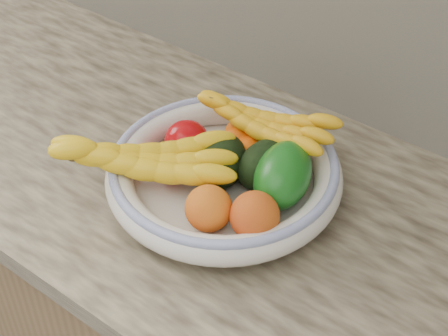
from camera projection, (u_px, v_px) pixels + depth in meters
fruit_bowl at (224, 173)px, 1.13m from camera, size 0.39×0.39×0.08m
clementine_back_left at (239, 133)px, 1.20m from camera, size 0.06×0.06×0.05m
clementine_back_right at (277, 153)px, 1.16m from camera, size 0.07×0.07×0.05m
clementine_back_mid at (249, 151)px, 1.16m from camera, size 0.06×0.06×0.05m
clementine_extra at (239, 139)px, 1.19m from camera, size 0.06×0.06×0.05m
tomato_left at (187, 140)px, 1.17m from camera, size 0.09×0.09×0.07m
tomato_near_left at (172, 161)px, 1.13m from camera, size 0.10×0.10×0.07m
avocado_center at (222, 161)px, 1.13m from camera, size 0.11×0.13×0.08m
avocado_right at (265, 165)px, 1.12m from camera, size 0.08×0.12×0.08m
green_mango at (283, 175)px, 1.08m from camera, size 0.15×0.17×0.12m
peach_front at (209, 208)px, 1.04m from camera, size 0.09×0.09×0.07m
peach_right at (255, 216)px, 1.02m from camera, size 0.10×0.10×0.08m
banana_bunch_back at (263, 127)px, 1.16m from camera, size 0.28×0.14×0.08m
banana_bunch_front at (145, 164)px, 1.09m from camera, size 0.32×0.29×0.09m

